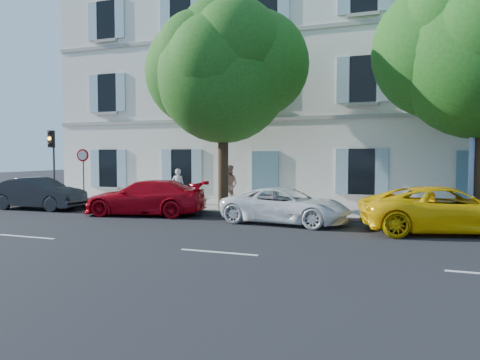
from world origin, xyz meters
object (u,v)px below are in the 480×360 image
at_px(car_dark_sedan, 38,193).
at_px(traffic_light, 52,151).
at_px(car_red_coupe, 145,198).
at_px(car_yellow_supercar, 447,210).
at_px(pedestrian_a, 178,186).
at_px(pedestrian_b, 229,185).
at_px(road_sign, 83,164).
at_px(tree_left, 223,77).
at_px(car_white_coupe, 286,206).
at_px(street_lamp, 475,68).

bearing_deg(car_dark_sedan, traffic_light, 10.38).
xyz_separation_m(car_red_coupe, car_yellow_supercar, (10.67, -0.35, 0.02)).
xyz_separation_m(pedestrian_a, pedestrian_b, (2.39, 0.08, 0.09)).
bearing_deg(road_sign, tree_left, 0.82).
xyz_separation_m(car_dark_sedan, traffic_light, (-0.28, 1.17, 1.84)).
relative_size(car_dark_sedan, car_red_coupe, 0.88).
bearing_deg(car_dark_sedan, pedestrian_b, -72.70).
xyz_separation_m(car_white_coupe, tree_left, (-3.12, 1.93, 4.81)).
relative_size(road_sign, pedestrian_b, 1.39).
xyz_separation_m(car_white_coupe, traffic_light, (-11.24, 1.38, 1.91)).
bearing_deg(street_lamp, road_sign, 179.26).
height_order(car_yellow_supercar, tree_left, tree_left).
relative_size(car_yellow_supercar, pedestrian_b, 2.86).
relative_size(car_red_coupe, car_white_coupe, 1.07).
bearing_deg(car_yellow_supercar, car_red_coupe, 71.26).
bearing_deg(car_dark_sedan, road_sign, -35.87).
bearing_deg(road_sign, car_yellow_supercar, -7.63).
relative_size(car_dark_sedan, road_sign, 1.69).
distance_m(car_white_coupe, tree_left, 6.05).
xyz_separation_m(tree_left, pedestrian_b, (-0.22, 1.13, -4.39)).
relative_size(car_red_coupe, pedestrian_b, 2.67).
xyz_separation_m(car_red_coupe, pedestrian_b, (2.32, 2.88, 0.35)).
bearing_deg(car_dark_sedan, car_white_coupe, -94.31).
relative_size(car_dark_sedan, street_lamp, 0.47).
relative_size(tree_left, pedestrian_b, 4.66).
relative_size(car_yellow_supercar, street_lamp, 0.57).
bearing_deg(car_red_coupe, car_dark_sedan, -100.87).
xyz_separation_m(car_dark_sedan, car_yellow_supercar, (15.97, -0.37, 0.02)).
relative_size(car_white_coupe, pedestrian_a, 2.80).
height_order(tree_left, street_lamp, street_lamp).
height_order(road_sign, pedestrian_a, road_sign).
relative_size(car_white_coupe, road_sign, 1.80).
distance_m(traffic_light, road_sign, 1.53).
xyz_separation_m(car_red_coupe, traffic_light, (-5.58, 1.19, 1.83)).
distance_m(car_white_coupe, pedestrian_a, 6.46).
bearing_deg(car_white_coupe, car_red_coupe, 94.46).
relative_size(pedestrian_a, pedestrian_b, 0.89).
bearing_deg(car_red_coupe, car_yellow_supercar, 77.47).
bearing_deg(tree_left, pedestrian_a, 158.06).
height_order(car_red_coupe, road_sign, road_sign).
xyz_separation_m(car_dark_sedan, road_sign, (1.04, 1.63, 1.23)).
bearing_deg(car_red_coupe, tree_left, 113.79).
height_order(car_red_coupe, street_lamp, street_lamp).
bearing_deg(car_white_coupe, car_yellow_supercar, -85.59).
xyz_separation_m(tree_left, road_sign, (-6.80, -0.10, -3.51)).
xyz_separation_m(car_red_coupe, road_sign, (-4.26, 1.65, 1.23)).
relative_size(road_sign, street_lamp, 0.28).
distance_m(car_white_coupe, car_yellow_supercar, 5.02).
bearing_deg(pedestrian_a, car_red_coupe, 81.62).
bearing_deg(car_yellow_supercar, car_white_coupe, 71.23).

